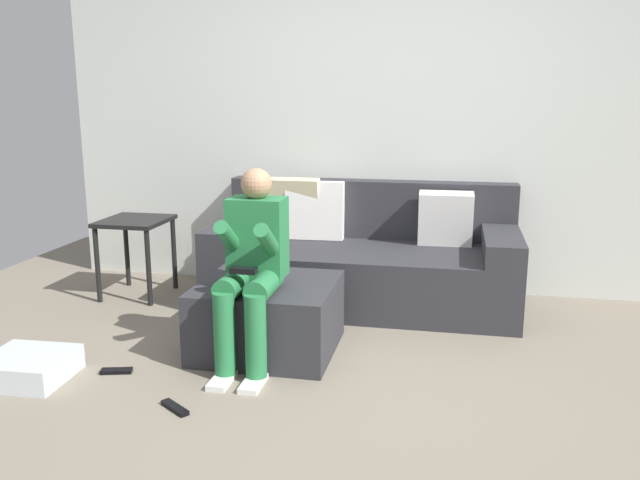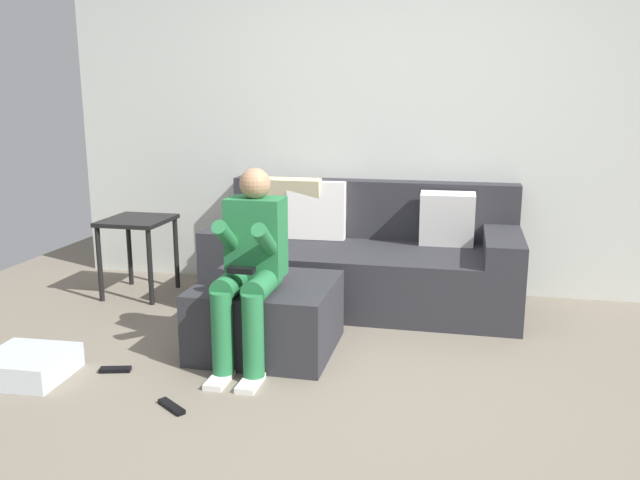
% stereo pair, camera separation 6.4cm
% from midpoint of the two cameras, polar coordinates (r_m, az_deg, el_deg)
% --- Properties ---
extents(ground_plane, '(6.44, 6.44, 0.00)m').
position_cam_midpoint_polar(ground_plane, '(3.28, 1.42, -14.02)').
color(ground_plane, slate).
extents(wall_back, '(4.95, 0.10, 2.47)m').
position_cam_midpoint_polar(wall_back, '(4.99, 6.19, 9.84)').
color(wall_back, silver).
rests_on(wall_back, ground_plane).
extents(couch_sectional, '(2.12, 0.93, 0.87)m').
position_cam_midpoint_polar(couch_sectional, '(4.69, 4.28, -1.74)').
color(couch_sectional, '#2D2D33').
rests_on(couch_sectional, ground_plane).
extents(ottoman, '(0.78, 0.73, 0.41)m').
position_cam_midpoint_polar(ottoman, '(3.85, -4.17, -6.62)').
color(ottoman, '#2D2D33').
rests_on(ottoman, ground_plane).
extents(person_seated, '(0.31, 0.62, 1.08)m').
position_cam_midpoint_polar(person_seated, '(3.56, -5.57, -1.88)').
color(person_seated, '#26723F').
rests_on(person_seated, ground_plane).
extents(storage_bin, '(0.44, 0.42, 0.13)m').
position_cam_midpoint_polar(storage_bin, '(3.84, -23.60, -9.94)').
color(storage_bin, silver).
rests_on(storage_bin, ground_plane).
extents(side_table, '(0.45, 0.49, 0.58)m').
position_cam_midpoint_polar(side_table, '(4.99, -15.20, 0.68)').
color(side_table, black).
rests_on(side_table, ground_plane).
extents(remote_near_ottoman, '(0.18, 0.14, 0.02)m').
position_cam_midpoint_polar(remote_near_ottoman, '(3.30, -12.21, -13.95)').
color(remote_near_ottoman, black).
rests_on(remote_near_ottoman, ground_plane).
extents(remote_by_storage_bin, '(0.17, 0.09, 0.02)m').
position_cam_midpoint_polar(remote_by_storage_bin, '(3.77, -16.88, -10.72)').
color(remote_by_storage_bin, black).
rests_on(remote_by_storage_bin, ground_plane).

